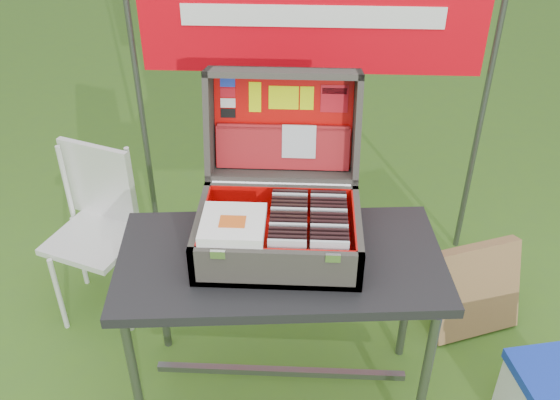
# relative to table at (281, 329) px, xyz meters

# --- Properties ---
(ground) EXTENTS (80.00, 80.00, 0.00)m
(ground) POSITION_rel_table_xyz_m (0.09, -0.04, -0.37)
(ground) COLOR #3B6420
(ground) RESTS_ON ground
(table) EXTENTS (1.24, 0.70, 0.75)m
(table) POSITION_rel_table_xyz_m (0.00, 0.00, 0.00)
(table) COLOR black
(table) RESTS_ON ground
(table_top) EXTENTS (1.24, 0.70, 0.04)m
(table_top) POSITION_rel_table_xyz_m (0.00, 0.00, 0.35)
(table_top) COLOR black
(table_top) RESTS_ON ground
(table_leg_fl) EXTENTS (0.04, 0.04, 0.71)m
(table_leg_fl) POSITION_rel_table_xyz_m (-0.54, -0.24, -0.02)
(table_leg_fl) COLOR #59595B
(table_leg_fl) RESTS_ON ground
(table_leg_fr) EXTENTS (0.04, 0.04, 0.71)m
(table_leg_fr) POSITION_rel_table_xyz_m (0.54, -0.24, -0.02)
(table_leg_fr) COLOR #59595B
(table_leg_fr) RESTS_ON ground
(table_leg_bl) EXTENTS (0.04, 0.04, 0.71)m
(table_leg_bl) POSITION_rel_table_xyz_m (-0.54, 0.24, -0.02)
(table_leg_bl) COLOR #59595B
(table_leg_bl) RESTS_ON ground
(table_leg_br) EXTENTS (0.04, 0.04, 0.71)m
(table_leg_br) POSITION_rel_table_xyz_m (0.54, 0.24, -0.02)
(table_leg_br) COLOR #59595B
(table_leg_br) RESTS_ON ground
(table_brace) EXTENTS (1.04, 0.03, 0.03)m
(table_brace) POSITION_rel_table_xyz_m (0.00, 0.00, -0.25)
(table_brace) COLOR #59595B
(table_brace) RESTS_ON ground
(suitcase) EXTENTS (0.59, 0.58, 0.55)m
(suitcase) POSITION_rel_table_xyz_m (-0.01, 0.09, 0.65)
(suitcase) COLOR #4F4A41
(suitcase) RESTS_ON table
(suitcase_base_bottom) EXTENTS (0.59, 0.42, 0.02)m
(suitcase_base_bottom) POSITION_rel_table_xyz_m (-0.01, 0.03, 0.38)
(suitcase_base_bottom) COLOR #4F4A41
(suitcase_base_bottom) RESTS_ON table_top
(suitcase_base_wall_front) EXTENTS (0.59, 0.02, 0.16)m
(suitcase_base_wall_front) POSITION_rel_table_xyz_m (-0.01, -0.17, 0.45)
(suitcase_base_wall_front) COLOR #4F4A41
(suitcase_base_wall_front) RESTS_ON table_top
(suitcase_base_wall_back) EXTENTS (0.59, 0.02, 0.16)m
(suitcase_base_wall_back) POSITION_rel_table_xyz_m (-0.01, 0.23, 0.45)
(suitcase_base_wall_back) COLOR #4F4A41
(suitcase_base_wall_back) RESTS_ON table_top
(suitcase_base_wall_left) EXTENTS (0.02, 0.42, 0.16)m
(suitcase_base_wall_left) POSITION_rel_table_xyz_m (-0.29, 0.03, 0.45)
(suitcase_base_wall_left) COLOR #4F4A41
(suitcase_base_wall_left) RESTS_ON table_top
(suitcase_base_wall_right) EXTENTS (0.02, 0.42, 0.16)m
(suitcase_base_wall_right) POSITION_rel_table_xyz_m (0.27, 0.03, 0.45)
(suitcase_base_wall_right) COLOR #4F4A41
(suitcase_base_wall_right) RESTS_ON table_top
(suitcase_liner_floor) EXTENTS (0.54, 0.38, 0.01)m
(suitcase_liner_floor) POSITION_rel_table_xyz_m (-0.01, 0.03, 0.40)
(suitcase_liner_floor) COLOR red
(suitcase_liner_floor) RESTS_ON suitcase_base_bottom
(suitcase_latch_left) EXTENTS (0.05, 0.01, 0.03)m
(suitcase_latch_left) POSITION_rel_table_xyz_m (-0.20, -0.18, 0.52)
(suitcase_latch_left) COLOR silver
(suitcase_latch_left) RESTS_ON suitcase_base_wall_front
(suitcase_latch_right) EXTENTS (0.05, 0.01, 0.03)m
(suitcase_latch_right) POSITION_rel_table_xyz_m (0.18, -0.18, 0.52)
(suitcase_latch_right) COLOR silver
(suitcase_latch_right) RESTS_ON suitcase_base_wall_front
(suitcase_hinge) EXTENTS (0.53, 0.02, 0.02)m
(suitcase_hinge) POSITION_rel_table_xyz_m (-0.01, 0.24, 0.53)
(suitcase_hinge) COLOR silver
(suitcase_hinge) RESTS_ON suitcase_base_wall_back
(suitcase_lid_back) EXTENTS (0.59, 0.13, 0.41)m
(suitcase_lid_back) POSITION_rel_table_xyz_m (-0.01, 0.44, 0.70)
(suitcase_lid_back) COLOR #4F4A41
(suitcase_lid_back) RESTS_ON suitcase_base_wall_back
(suitcase_lid_rim_far) EXTENTS (0.59, 0.16, 0.06)m
(suitcase_lid_rim_far) POSITION_rel_table_xyz_m (-0.01, 0.42, 0.91)
(suitcase_lid_rim_far) COLOR #4F4A41
(suitcase_lid_rim_far) RESTS_ON suitcase_lid_back
(suitcase_lid_rim_near) EXTENTS (0.59, 0.16, 0.06)m
(suitcase_lid_rim_near) POSITION_rel_table_xyz_m (-0.01, 0.32, 0.52)
(suitcase_lid_rim_near) COLOR #4F4A41
(suitcase_lid_rim_near) RESTS_ON suitcase_lid_back
(suitcase_lid_rim_left) EXTENTS (0.02, 0.26, 0.45)m
(suitcase_lid_rim_left) POSITION_rel_table_xyz_m (-0.29, 0.37, 0.72)
(suitcase_lid_rim_left) COLOR #4F4A41
(suitcase_lid_rim_left) RESTS_ON suitcase_lid_back
(suitcase_lid_rim_right) EXTENTS (0.02, 0.26, 0.45)m
(suitcase_lid_rim_right) POSITION_rel_table_xyz_m (0.27, 0.37, 0.72)
(suitcase_lid_rim_right) COLOR #4F4A41
(suitcase_lid_rim_right) RESTS_ON suitcase_lid_back
(suitcase_lid_liner) EXTENTS (0.54, 0.10, 0.36)m
(suitcase_lid_liner) POSITION_rel_table_xyz_m (-0.01, 0.42, 0.70)
(suitcase_lid_liner) COLOR red
(suitcase_lid_liner) RESTS_ON suitcase_lid_back
(suitcase_liner_wall_front) EXTENTS (0.54, 0.01, 0.14)m
(suitcase_liner_wall_front) POSITION_rel_table_xyz_m (-0.01, -0.15, 0.46)
(suitcase_liner_wall_front) COLOR red
(suitcase_liner_wall_front) RESTS_ON suitcase_base_bottom
(suitcase_liner_wall_back) EXTENTS (0.54, 0.01, 0.14)m
(suitcase_liner_wall_back) POSITION_rel_table_xyz_m (-0.01, 0.22, 0.46)
(suitcase_liner_wall_back) COLOR red
(suitcase_liner_wall_back) RESTS_ON suitcase_base_bottom
(suitcase_liner_wall_left) EXTENTS (0.01, 0.38, 0.14)m
(suitcase_liner_wall_left) POSITION_rel_table_xyz_m (-0.28, 0.03, 0.46)
(suitcase_liner_wall_left) COLOR red
(suitcase_liner_wall_left) RESTS_ON suitcase_base_bottom
(suitcase_liner_wall_right) EXTENTS (0.01, 0.38, 0.14)m
(suitcase_liner_wall_right) POSITION_rel_table_xyz_m (0.26, 0.03, 0.46)
(suitcase_liner_wall_right) COLOR red
(suitcase_liner_wall_right) RESTS_ON suitcase_base_bottom
(suitcase_lid_pocket) EXTENTS (0.52, 0.07, 0.17)m
(suitcase_lid_pocket) POSITION_rel_table_xyz_m (-0.01, 0.38, 0.61)
(suitcase_lid_pocket) COLOR maroon
(suitcase_lid_pocket) RESTS_ON suitcase_lid_liner
(suitcase_pocket_edge) EXTENTS (0.51, 0.02, 0.02)m
(suitcase_pocket_edge) POSITION_rel_table_xyz_m (-0.01, 0.40, 0.70)
(suitcase_pocket_edge) COLOR maroon
(suitcase_pocket_edge) RESTS_ON suitcase_lid_pocket
(suitcase_pocket_cd) EXTENTS (0.13, 0.04, 0.13)m
(suitcase_pocket_cd) POSITION_rel_table_xyz_m (0.05, 0.37, 0.65)
(suitcase_pocket_cd) COLOR silver
(suitcase_pocket_cd) RESTS_ON suitcase_lid_pocket
(lid_sticker_cc_a) EXTENTS (0.06, 0.01, 0.04)m
(lid_sticker_cc_a) POSITION_rel_table_xyz_m (-0.23, 0.46, 0.85)
(lid_sticker_cc_a) COLOR #1933B2
(lid_sticker_cc_a) RESTS_ON suitcase_lid_liner
(lid_sticker_cc_b) EXTENTS (0.06, 0.01, 0.04)m
(lid_sticker_cc_b) POSITION_rel_table_xyz_m (-0.23, 0.45, 0.81)
(lid_sticker_cc_b) COLOR red
(lid_sticker_cc_b) RESTS_ON suitcase_lid_liner
(lid_sticker_cc_c) EXTENTS (0.06, 0.01, 0.04)m
(lid_sticker_cc_c) POSITION_rel_table_xyz_m (-0.23, 0.44, 0.78)
(lid_sticker_cc_c) COLOR white
(lid_sticker_cc_c) RESTS_ON suitcase_lid_liner
(lid_sticker_cc_d) EXTENTS (0.06, 0.01, 0.04)m
(lid_sticker_cc_d) POSITION_rel_table_xyz_m (-0.23, 0.43, 0.74)
(lid_sticker_cc_d) COLOR black
(lid_sticker_cc_d) RESTS_ON suitcase_lid_liner
(lid_card_neon_tall) EXTENTS (0.05, 0.03, 0.11)m
(lid_card_neon_tall) POSITION_rel_table_xyz_m (-0.12, 0.44, 0.80)
(lid_card_neon_tall) COLOR #CDE804
(lid_card_neon_tall) RESTS_ON suitcase_lid_liner
(lid_card_neon_main) EXTENTS (0.12, 0.02, 0.09)m
(lid_card_neon_main) POSITION_rel_table_xyz_m (-0.01, 0.44, 0.80)
(lid_card_neon_main) COLOR #CDE804
(lid_card_neon_main) RESTS_ON suitcase_lid_liner
(lid_card_neon_small) EXTENTS (0.05, 0.02, 0.09)m
(lid_card_neon_small) POSITION_rel_table_xyz_m (0.08, 0.44, 0.80)
(lid_card_neon_small) COLOR #CDE804
(lid_card_neon_small) RESTS_ON suitcase_lid_liner
(lid_sticker_band) EXTENTS (0.11, 0.03, 0.10)m
(lid_sticker_band) POSITION_rel_table_xyz_m (0.19, 0.44, 0.80)
(lid_sticker_band) COLOR red
(lid_sticker_band) RESTS_ON suitcase_lid_liner
(lid_sticker_band_bar) EXTENTS (0.09, 0.01, 0.02)m
(lid_sticker_band_bar) POSITION_rel_table_xyz_m (0.19, 0.45, 0.83)
(lid_sticker_band_bar) COLOR black
(lid_sticker_band_bar) RESTS_ON suitcase_lid_liner
(cd_left_0) EXTENTS (0.13, 0.01, 0.15)m
(cd_left_0) POSITION_rel_table_xyz_m (0.03, -0.13, 0.48)
(cd_left_0) COLOR silver
(cd_left_0) RESTS_ON suitcase_liner_floor
(cd_left_1) EXTENTS (0.13, 0.01, 0.15)m
(cd_left_1) POSITION_rel_table_xyz_m (0.03, -0.11, 0.48)
(cd_left_1) COLOR black
(cd_left_1) RESTS_ON suitcase_liner_floor
(cd_left_2) EXTENTS (0.13, 0.01, 0.15)m
(cd_left_2) POSITION_rel_table_xyz_m (0.03, -0.08, 0.48)
(cd_left_2) COLOR black
(cd_left_2) RESTS_ON suitcase_liner_floor
(cd_left_3) EXTENTS (0.13, 0.01, 0.15)m
(cd_left_3) POSITION_rel_table_xyz_m (0.03, -0.06, 0.48)
(cd_left_3) COLOR black
(cd_left_3) RESTS_ON suitcase_liner_floor
(cd_left_4) EXTENTS (0.13, 0.01, 0.15)m
(cd_left_4) POSITION_rel_table_xyz_m (0.03, -0.04, 0.48)
(cd_left_4) COLOR silver
(cd_left_4) RESTS_ON suitcase_liner_floor
(cd_left_5) EXTENTS (0.13, 0.01, 0.15)m
(cd_left_5) POSITION_rel_table_xyz_m (0.03, -0.01, 0.48)
(cd_left_5) COLOR black
(cd_left_5) RESTS_ON suitcase_liner_floor
(cd_left_6) EXTENTS (0.13, 0.01, 0.15)m
(cd_left_6) POSITION_rel_table_xyz_m (0.03, 0.01, 0.48)
(cd_left_6) COLOR black
(cd_left_6) RESTS_ON suitcase_liner_floor
(cd_left_7) EXTENTS (0.13, 0.01, 0.15)m
(cd_left_7) POSITION_rel_table_xyz_m (0.03, 0.03, 0.48)
(cd_left_7) COLOR black
(cd_left_7) RESTS_ON suitcase_liner_floor
(cd_left_8) EXTENTS (0.13, 0.01, 0.15)m
(cd_left_8) POSITION_rel_table_xyz_m (0.03, 0.06, 0.48)
(cd_left_8) COLOR silver
(cd_left_8) RESTS_ON suitcase_liner_floor
(cd_left_9) EXTENTS (0.13, 0.01, 0.15)m
(cd_left_9) POSITION_rel_table_xyz_m (0.03, 0.08, 0.48)
(cd_left_9) COLOR black
(cd_left_9) RESTS_ON suitcase_liner_floor
(cd_left_10) EXTENTS (0.13, 0.01, 0.15)m
(cd_left_10) POSITION_rel_table_xyz_m (0.03, 0.10, 0.48)
(cd_left_10) COLOR black
(cd_left_10) RESTS_ON suitcase_liner_floor
(cd_left_11) EXTENTS (0.13, 0.01, 0.15)m
(cd_left_11) POSITION_rel_table_xyz_m (0.03, 0.13, 0.48)
(cd_left_11) COLOR black
(cd_left_11) RESTS_ON suitcase_liner_floor
(cd_left_12) EXTENTS (0.13, 0.01, 0.15)m
(cd_left_12) POSITION_rel_table_xyz_m (0.03, 0.15, 0.48)
(cd_left_12) COLOR silver
(cd_left_12) RESTS_ON suitcase_liner_floor
(cd_left_13) EXTENTS (0.13, 0.01, 0.15)m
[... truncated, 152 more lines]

